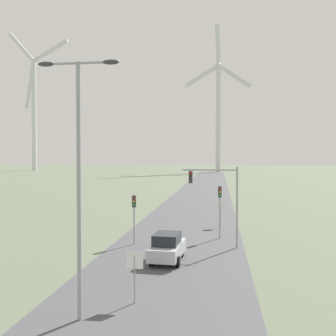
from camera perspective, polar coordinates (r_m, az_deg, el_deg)
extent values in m
cube|color=#47474C|center=(57.03, 4.24, -5.15)|extent=(10.00, 240.00, 0.01)
cylinder|color=#93999E|center=(16.55, -12.80, -3.43)|extent=(0.18, 0.18, 10.63)
cylinder|color=#93999E|center=(16.92, -12.92, 14.62)|extent=(2.74, 0.10, 0.10)
ellipsoid|color=#333338|center=(17.43, -17.28, 14.20)|extent=(0.70, 0.32, 0.20)
ellipsoid|color=#333338|center=(16.51, -8.29, 14.97)|extent=(0.70, 0.32, 0.20)
cylinder|color=#93999E|center=(18.84, -4.87, -15.78)|extent=(0.07, 0.07, 2.24)
cube|color=white|center=(18.58, -4.89, -13.17)|extent=(0.81, 0.01, 0.81)
cube|color=red|center=(18.60, -4.88, -13.16)|extent=(0.76, 0.02, 0.76)
cylinder|color=#93999E|center=(38.31, 7.62, -6.71)|extent=(0.07, 0.07, 2.39)
cube|color=white|center=(38.17, 7.63, -5.28)|extent=(0.81, 0.01, 0.81)
cube|color=red|center=(38.18, 7.63, -5.28)|extent=(0.76, 0.02, 0.76)
cylinder|color=#93999E|center=(30.54, -4.94, -7.53)|extent=(0.11, 0.11, 3.78)
cube|color=#2D2D2D|center=(30.35, -4.95, -4.85)|extent=(0.28, 0.24, 0.90)
sphere|color=red|center=(30.19, -5.01, -4.36)|extent=(0.16, 0.16, 0.16)
sphere|color=gold|center=(30.22, -5.01, -4.87)|extent=(0.16, 0.16, 0.16)
sphere|color=green|center=(30.25, -5.00, -5.38)|extent=(0.16, 0.16, 0.16)
cylinder|color=#93999E|center=(32.90, 7.52, -6.41)|extent=(0.11, 0.11, 4.31)
cube|color=#2D2D2D|center=(32.71, 7.53, -3.45)|extent=(0.28, 0.24, 0.90)
sphere|color=red|center=(32.55, 7.53, -2.99)|extent=(0.16, 0.16, 0.16)
sphere|color=gold|center=(32.57, 7.53, -3.47)|extent=(0.16, 0.16, 0.16)
sphere|color=green|center=(32.60, 7.53, -3.94)|extent=(0.16, 0.16, 0.16)
cylinder|color=#93999E|center=(29.60, 9.99, -5.65)|extent=(0.14, 0.14, 6.03)
cylinder|color=#93999E|center=(29.35, 6.06, -0.28)|extent=(4.05, 0.12, 0.12)
cube|color=#2D2D2D|center=(29.45, 3.30, -1.33)|extent=(0.28, 0.24, 0.90)
sphere|color=red|center=(29.30, 3.28, -0.82)|extent=(0.18, 0.18, 0.18)
cube|color=#B7BCC1|center=(25.94, -0.11, -11.80)|extent=(2.09, 4.22, 0.80)
cube|color=#1E2328|center=(25.63, -0.15, -10.24)|extent=(1.71, 2.21, 0.70)
cylinder|color=black|center=(27.37, -1.51, -11.94)|extent=(0.22, 0.66, 0.66)
cylinder|color=black|center=(27.17, 2.02, -12.04)|extent=(0.22, 0.66, 0.66)
cylinder|color=black|center=(24.94, -2.44, -13.30)|extent=(0.22, 0.66, 0.66)
cylinder|color=black|center=(24.72, 1.45, -13.43)|extent=(0.22, 0.66, 0.66)
cylinder|color=silver|center=(204.54, -18.87, 7.16)|extent=(2.20, 2.20, 53.33)
sphere|color=silver|center=(208.83, -18.94, 14.46)|extent=(2.60, 2.60, 2.60)
cube|color=silver|center=(208.51, -19.41, 11.22)|extent=(6.49, 2.98, 22.39)
cube|color=silver|center=(201.56, -16.70, 15.98)|extent=(20.70, 8.66, 8.36)
cube|color=silver|center=(217.15, -20.56, 16.15)|extent=(16.67, 7.05, 16.67)
cylinder|color=silver|center=(172.94, 7.31, 7.07)|extent=(2.20, 2.20, 46.14)
sphere|color=silver|center=(176.61, 7.34, 14.54)|extent=(2.60, 2.60, 2.60)
cube|color=silver|center=(178.71, 7.24, 17.41)|extent=(2.50, 1.56, 17.07)
cube|color=silver|center=(172.42, 4.97, 13.19)|extent=(13.98, 7.18, 10.65)
cube|color=silver|center=(179.34, 9.73, 12.95)|extent=(14.52, 7.44, 9.46)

